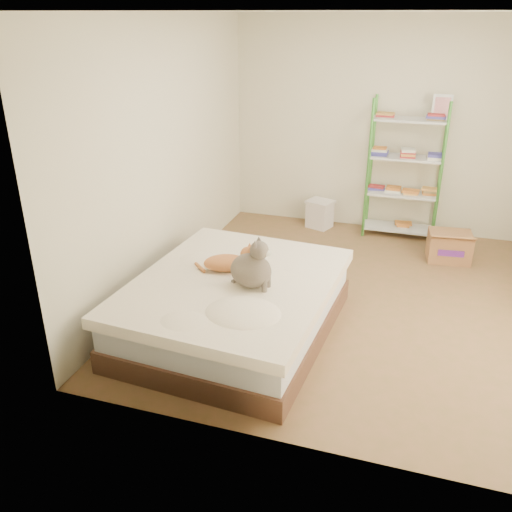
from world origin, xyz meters
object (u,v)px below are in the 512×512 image
at_px(shelf_unit, 405,170).
at_px(white_bin, 320,214).
at_px(cardboard_box, 449,246).
at_px(orange_cat, 226,261).
at_px(bed, 235,306).
at_px(grey_cat, 251,263).

xyz_separation_m(shelf_unit, white_bin, (-1.01, -0.03, -0.66)).
distance_m(shelf_unit, cardboard_box, 1.09).
height_order(orange_cat, white_bin, orange_cat).
distance_m(bed, grey_cat, 0.50).
xyz_separation_m(grey_cat, white_bin, (0.02, 2.83, -0.54)).
relative_size(bed, shelf_unit, 1.22).
xyz_separation_m(shelf_unit, cardboard_box, (0.60, -0.60, -0.68)).
bearing_deg(shelf_unit, grey_cat, -109.83).
relative_size(bed, orange_cat, 4.62).
height_order(cardboard_box, white_bin, cardboard_box).
bearing_deg(bed, cardboard_box, 54.60).
relative_size(shelf_unit, cardboard_box, 3.47).
bearing_deg(cardboard_box, bed, -135.61).
xyz_separation_m(cardboard_box, white_bin, (-1.61, 0.57, 0.02)).
bearing_deg(white_bin, shelf_unit, 1.75).
distance_m(bed, white_bin, 2.77).
distance_m(orange_cat, grey_cat, 0.40).
relative_size(orange_cat, shelf_unit, 0.26).
distance_m(bed, cardboard_box, 2.84).
distance_m(bed, shelf_unit, 3.10).
height_order(bed, white_bin, bed).
distance_m(grey_cat, shelf_unit, 3.05).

